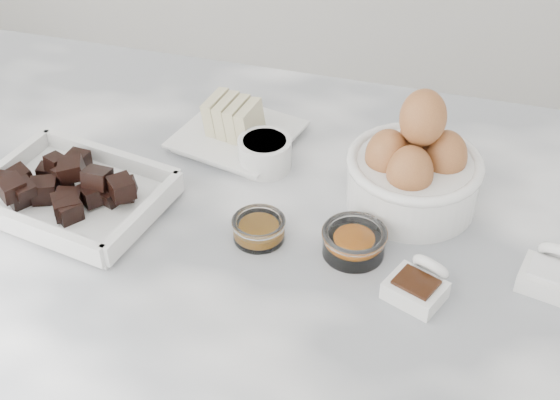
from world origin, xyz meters
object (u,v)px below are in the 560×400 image
at_px(sugar_ramekin, 265,152).
at_px(salt_spoon, 551,272).
at_px(butter_plate, 235,128).
at_px(zest_bowl, 354,241).
at_px(honey_bowl, 259,228).
at_px(vanilla_spoon, 419,284).
at_px(chocolate_dish, 73,189).
at_px(egg_bowl, 414,168).

relative_size(sugar_ramekin, salt_spoon, 0.84).
relative_size(butter_plate, sugar_ramekin, 2.53).
bearing_deg(zest_bowl, honey_bowl, -177.18).
height_order(honey_bowl, vanilla_spoon, vanilla_spoon).
bearing_deg(chocolate_dish, egg_bowl, 16.84).
xyz_separation_m(butter_plate, sugar_ramekin, (0.06, -0.05, 0.00)).
height_order(butter_plate, zest_bowl, butter_plate).
bearing_deg(vanilla_spoon, sugar_ramekin, 142.20).
distance_m(butter_plate, egg_bowl, 0.27).
xyz_separation_m(sugar_ramekin, zest_bowl, (0.15, -0.13, -0.01)).
bearing_deg(sugar_ramekin, vanilla_spoon, -37.80).
bearing_deg(butter_plate, zest_bowl, -41.18).
height_order(zest_bowl, salt_spoon, salt_spoon).
relative_size(egg_bowl, honey_bowl, 2.59).
height_order(egg_bowl, vanilla_spoon, egg_bowl).
distance_m(honey_bowl, zest_bowl, 0.11).
bearing_deg(sugar_ramekin, salt_spoon, -18.06).
distance_m(egg_bowl, salt_spoon, 0.20).
height_order(chocolate_dish, zest_bowl, chocolate_dish).
distance_m(sugar_ramekin, salt_spoon, 0.39).
height_order(egg_bowl, zest_bowl, egg_bowl).
distance_m(honey_bowl, salt_spoon, 0.34).
bearing_deg(salt_spoon, sugar_ramekin, 161.94).
bearing_deg(salt_spoon, vanilla_spoon, -156.95).
relative_size(honey_bowl, vanilla_spoon, 0.75).
xyz_separation_m(zest_bowl, salt_spoon, (0.22, 0.01, -0.00)).
bearing_deg(sugar_ramekin, honey_bowl, -75.84).
relative_size(sugar_ramekin, vanilla_spoon, 0.82).
xyz_separation_m(sugar_ramekin, egg_bowl, (0.20, -0.02, 0.03)).
distance_m(chocolate_dish, butter_plate, 0.24).
bearing_deg(honey_bowl, egg_bowl, 35.93).
xyz_separation_m(butter_plate, honey_bowl, (0.09, -0.19, -0.01)).
height_order(chocolate_dish, egg_bowl, egg_bowl).
bearing_deg(egg_bowl, salt_spoon, -30.28).
height_order(butter_plate, salt_spoon, butter_plate).
xyz_separation_m(butter_plate, salt_spoon, (0.43, -0.17, -0.01)).
height_order(sugar_ramekin, honey_bowl, sugar_ramekin).
height_order(chocolate_dish, butter_plate, butter_plate).
relative_size(butter_plate, salt_spoon, 2.12).
height_order(butter_plate, vanilla_spoon, butter_plate).
height_order(zest_bowl, vanilla_spoon, vanilla_spoon).
distance_m(butter_plate, sugar_ramekin, 0.07).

